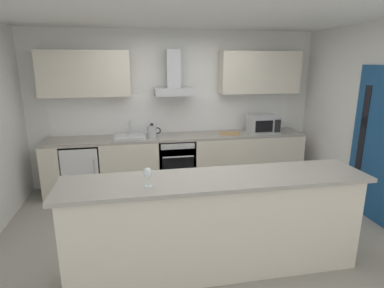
% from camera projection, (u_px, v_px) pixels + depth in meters
% --- Properties ---
extents(ground, '(5.87, 4.68, 0.02)m').
position_uv_depth(ground, '(196.00, 232.00, 3.99)').
color(ground, gray).
extents(ceiling, '(5.87, 4.68, 0.02)m').
position_uv_depth(ceiling, '(197.00, 11.00, 3.32)').
color(ceiling, white).
extents(wall_back, '(5.87, 0.12, 2.60)m').
position_uv_depth(wall_back, '(175.00, 108.00, 5.46)').
color(wall_back, white).
rests_on(wall_back, ground).
extents(wall_right, '(0.12, 4.68, 2.60)m').
position_uv_depth(wall_right, '(383.00, 124.00, 4.10)').
color(wall_right, white).
rests_on(wall_right, ground).
extents(backsplash_tile, '(4.14, 0.02, 0.66)m').
position_uv_depth(backsplash_tile, '(176.00, 113.00, 5.41)').
color(backsplash_tile, white).
extents(counter_back, '(4.28, 0.60, 0.90)m').
position_uv_depth(counter_back, '(179.00, 161.00, 5.31)').
color(counter_back, beige).
rests_on(counter_back, ground).
extents(counter_island, '(2.98, 0.64, 1.01)m').
position_uv_depth(counter_island, '(216.00, 224.00, 3.13)').
color(counter_island, beige).
rests_on(counter_island, ground).
extents(upper_cabinets, '(4.22, 0.32, 0.70)m').
position_uv_depth(upper_cabinets, '(177.00, 73.00, 5.08)').
color(upper_cabinets, beige).
extents(side_door, '(0.08, 0.85, 2.05)m').
position_uv_depth(side_door, '(376.00, 144.00, 4.14)').
color(side_door, navy).
rests_on(side_door, ground).
extents(oven, '(0.60, 0.62, 0.80)m').
position_uv_depth(oven, '(176.00, 161.00, 5.28)').
color(oven, slate).
rests_on(oven, ground).
extents(refrigerator, '(0.58, 0.60, 0.85)m').
position_uv_depth(refrigerator, '(83.00, 169.00, 5.01)').
color(refrigerator, white).
rests_on(refrigerator, ground).
extents(microwave, '(0.50, 0.38, 0.30)m').
position_uv_depth(microwave, '(263.00, 124.00, 5.37)').
color(microwave, '#B7BABC').
rests_on(microwave, counter_back).
extents(sink, '(0.50, 0.40, 0.26)m').
position_uv_depth(sink, '(130.00, 136.00, 5.04)').
color(sink, silver).
rests_on(sink, counter_back).
extents(kettle, '(0.29, 0.15, 0.24)m').
position_uv_depth(kettle, '(152.00, 131.00, 5.04)').
color(kettle, '#B7BABC').
rests_on(kettle, counter_back).
extents(range_hood, '(0.62, 0.45, 0.72)m').
position_uv_depth(range_hood, '(174.00, 81.00, 5.06)').
color(range_hood, '#B7BABC').
extents(wine_glass, '(0.08, 0.08, 0.18)m').
position_uv_depth(wine_glass, '(148.00, 174.00, 2.75)').
color(wine_glass, silver).
rests_on(wine_glass, counter_island).
extents(chopping_board, '(0.39, 0.30, 0.02)m').
position_uv_depth(chopping_board, '(229.00, 133.00, 5.30)').
color(chopping_board, tan).
rests_on(chopping_board, counter_back).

